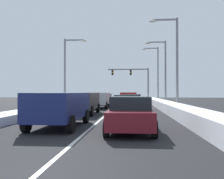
% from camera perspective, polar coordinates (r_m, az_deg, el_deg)
% --- Properties ---
extents(ground_plane, '(120.00, 120.00, 0.00)m').
position_cam_1_polar(ground_plane, '(20.81, -0.71, -5.32)').
color(ground_plane, black).
extents(lane_stripe_between_right_lane_and_center_lane, '(0.14, 45.70, 0.01)m').
position_cam_1_polar(lane_stripe_between_right_lane_and_center_lane, '(24.94, 0.19, -4.54)').
color(lane_stripe_between_right_lane_and_center_lane, silver).
rests_on(lane_stripe_between_right_lane_and_center_lane, ground).
extents(snow_bank_right_shoulder, '(1.50, 45.70, 0.77)m').
position_cam_1_polar(snow_bank_right_shoulder, '(25.06, 12.39, -3.63)').
color(snow_bank_right_shoulder, white).
rests_on(snow_bank_right_shoulder, ground).
extents(snow_bank_left_shoulder, '(1.89, 45.70, 0.47)m').
position_cam_1_polar(snow_bank_left_shoulder, '(25.89, -11.61, -3.87)').
color(snow_bank_left_shoulder, white).
rests_on(snow_bank_left_shoulder, ground).
extents(sedan_maroon_right_lane_nearest, '(2.00, 4.50, 1.51)m').
position_cam_1_polar(sedan_maroon_right_lane_nearest, '(10.71, 4.32, -5.63)').
color(sedan_maroon_right_lane_nearest, maroon).
rests_on(sedan_maroon_right_lane_nearest, ground).
extents(sedan_gray_right_lane_second, '(2.00, 4.50, 1.51)m').
position_cam_1_polar(sedan_gray_right_lane_second, '(17.36, 3.45, -3.72)').
color(sedan_gray_right_lane_second, slate).
rests_on(sedan_gray_right_lane_second, ground).
extents(sedan_tan_right_lane_third, '(2.00, 4.50, 1.51)m').
position_cam_1_polar(sedan_tan_right_lane_third, '(24.31, 4.62, -2.84)').
color(sedan_tan_right_lane_third, '#937F60').
rests_on(sedan_tan_right_lane_third, ground).
extents(suv_red_right_lane_fourth, '(2.16, 4.90, 1.67)m').
position_cam_1_polar(suv_red_right_lane_fourth, '(31.45, 3.86, -1.88)').
color(suv_red_right_lane_fourth, maroon).
rests_on(suv_red_right_lane_fourth, ground).
extents(suv_navy_center_lane_nearest, '(2.16, 4.90, 1.67)m').
position_cam_1_polar(suv_navy_center_lane_nearest, '(12.24, -11.96, -3.82)').
color(suv_navy_center_lane_nearest, navy).
rests_on(suv_navy_center_lane_nearest, ground).
extents(suv_charcoal_center_lane_second, '(2.16, 4.90, 1.67)m').
position_cam_1_polar(suv_charcoal_center_lane_second, '(19.17, -6.81, -2.67)').
color(suv_charcoal_center_lane_second, '#38383D').
rests_on(suv_charcoal_center_lane_second, ground).
extents(suv_silver_center_lane_third, '(2.16, 4.90, 1.67)m').
position_cam_1_polar(suv_silver_center_lane_third, '(26.40, -3.05, -2.12)').
color(suv_silver_center_lane_third, '#B7BABF').
rests_on(suv_silver_center_lane_third, ground).
extents(sedan_white_center_lane_fourth, '(2.00, 4.50, 1.51)m').
position_cam_1_polar(sedan_white_center_lane_fourth, '(33.01, -1.53, -2.27)').
color(sedan_white_center_lane_fourth, silver).
rests_on(sedan_white_center_lane_fourth, ground).
extents(traffic_light_gantry, '(7.54, 0.47, 6.20)m').
position_cam_1_polar(traffic_light_gantry, '(45.66, 5.47, 2.87)').
color(traffic_light_gantry, slate).
rests_on(traffic_light_gantry, ground).
extents(street_lamp_right_near, '(2.66, 0.36, 8.50)m').
position_cam_1_polar(street_lamp_right_near, '(23.28, 14.02, 7.69)').
color(street_lamp_right_near, gray).
rests_on(street_lamp_right_near, ground).
extents(street_lamp_right_mid, '(2.66, 0.36, 8.13)m').
position_cam_1_polar(street_lamp_right_mid, '(31.43, 11.64, 5.16)').
color(street_lamp_right_mid, gray).
rests_on(street_lamp_right_mid, ground).
extents(street_lamp_right_far, '(2.66, 0.36, 8.85)m').
position_cam_1_polar(street_lamp_right_far, '(39.68, 10.13, 4.49)').
color(street_lamp_right_far, gray).
rests_on(street_lamp_right_far, ground).
extents(street_lamp_left_mid, '(2.66, 0.36, 7.85)m').
position_cam_1_polar(street_lamp_left_mid, '(28.80, -10.16, 5.39)').
color(street_lamp_left_mid, gray).
rests_on(street_lamp_left_mid, ground).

